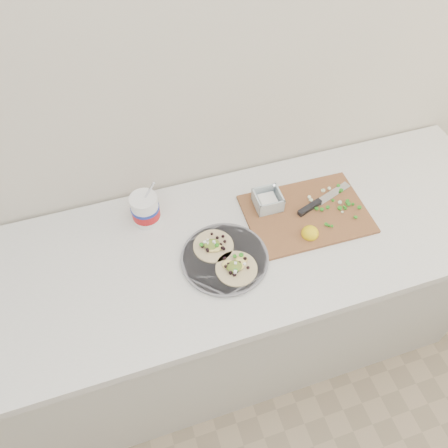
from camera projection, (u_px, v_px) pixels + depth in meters
name	position (u px, v px, depth m)	size (l,w,h in m)	color
counter	(189.00, 315.00, 1.81)	(2.44, 0.66, 0.90)	beige
taco_plate	(225.00, 257.00, 1.43)	(0.29, 0.29, 0.04)	slate
tub	(146.00, 208.00, 1.50)	(0.10, 0.10, 0.22)	white
cutboard	(304.00, 210.00, 1.56)	(0.44, 0.31, 0.07)	brown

